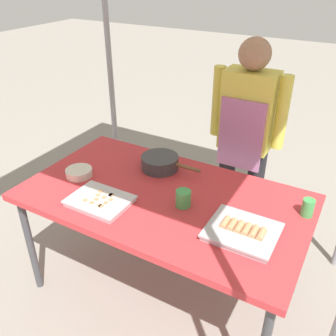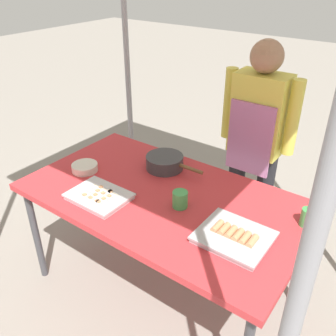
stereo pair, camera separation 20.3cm
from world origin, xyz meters
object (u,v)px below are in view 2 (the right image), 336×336
at_px(stall_table, 163,202).
at_px(tray_grilled_sausages, 234,237).
at_px(drink_cup_near_edge, 307,217).
at_px(vendor_woman, 256,135).
at_px(tray_meat_skewers, 99,196).
at_px(condiment_bowl, 85,167).
at_px(drink_cup_by_wok, 180,199).
at_px(cooking_wok, 165,162).

distance_m(stall_table, tray_grilled_sausages, 0.52).
relative_size(drink_cup_near_edge, vendor_woman, 0.06).
height_order(stall_table, tray_meat_skewers, tray_meat_skewers).
distance_m(condiment_bowl, drink_cup_by_wok, 0.70).
relative_size(cooking_wok, drink_cup_by_wok, 4.24).
bearing_deg(drink_cup_by_wok, drink_cup_near_edge, 21.94).
distance_m(stall_table, vendor_woman, 0.83).
bearing_deg(tray_grilled_sausages, vendor_woman, 108.89).
xyz_separation_m(stall_table, cooking_wok, (-0.17, 0.25, 0.10)).
bearing_deg(cooking_wok, tray_grilled_sausages, -27.91).
height_order(tray_meat_skewers, drink_cup_by_wok, drink_cup_by_wok).
bearing_deg(tray_meat_skewers, cooking_wok, 79.54).
xyz_separation_m(condiment_bowl, drink_cup_by_wok, (0.70, 0.04, 0.02)).
height_order(tray_meat_skewers, drink_cup_near_edge, drink_cup_near_edge).
xyz_separation_m(condiment_bowl, drink_cup_near_edge, (1.29, 0.28, 0.03)).
height_order(tray_grilled_sausages, condiment_bowl, tray_grilled_sausages).
distance_m(tray_meat_skewers, drink_cup_by_wok, 0.45).
relative_size(tray_grilled_sausages, condiment_bowl, 2.07).
bearing_deg(drink_cup_near_edge, stall_table, -164.64).
xyz_separation_m(stall_table, tray_meat_skewers, (-0.26, -0.24, 0.07)).
height_order(tray_grilled_sausages, tray_meat_skewers, tray_grilled_sausages).
bearing_deg(tray_meat_skewers, vendor_woman, 65.98).
relative_size(tray_meat_skewers, condiment_bowl, 2.03).
height_order(tray_grilled_sausages, cooking_wok, cooking_wok).
distance_m(condiment_bowl, vendor_woman, 1.14).
xyz_separation_m(stall_table, vendor_woman, (0.20, 0.78, 0.18)).
relative_size(tray_grilled_sausages, cooking_wok, 0.85).
distance_m(tray_grilled_sausages, drink_cup_by_wok, 0.37).
xyz_separation_m(stall_table, drink_cup_near_edge, (0.74, 0.20, 0.10)).
bearing_deg(stall_table, drink_cup_near_edge, 15.36).
relative_size(cooking_wok, vendor_woman, 0.26).
distance_m(stall_table, drink_cup_near_edge, 0.77).
xyz_separation_m(tray_meat_skewers, condiment_bowl, (-0.30, 0.17, 0.01)).
distance_m(cooking_wok, vendor_woman, 0.65).
relative_size(tray_grilled_sausages, drink_cup_near_edge, 3.47).
bearing_deg(tray_grilled_sausages, condiment_bowl, 178.24).
height_order(drink_cup_near_edge, vendor_woman, vendor_woman).
xyz_separation_m(tray_meat_skewers, drink_cup_near_edge, (1.00, 0.45, 0.03)).
relative_size(tray_grilled_sausages, drink_cup_by_wok, 3.58).
bearing_deg(stall_table, drink_cup_by_wok, -14.49).
bearing_deg(drink_cup_near_edge, vendor_woman, 133.15).
bearing_deg(vendor_woman, tray_meat_skewers, 65.98).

